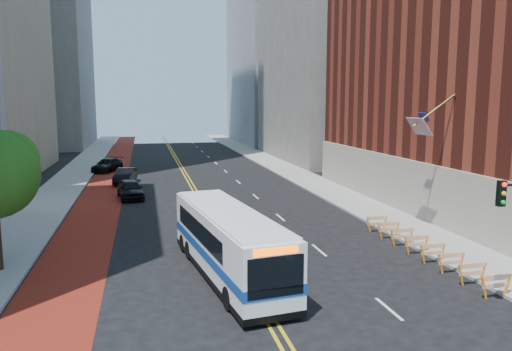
{
  "coord_description": "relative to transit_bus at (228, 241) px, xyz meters",
  "views": [
    {
      "loc": [
        -4.39,
        -19.02,
        8.09
      ],
      "look_at": [
        1.69,
        8.0,
        3.96
      ],
      "focal_mm": 35.0,
      "sensor_mm": 36.0,
      "label": 1
    }
  ],
  "objects": [
    {
      "name": "construction_barriers",
      "position": [
        10.35,
        0.24,
        -0.96
      ],
      "size": [
        1.42,
        10.91,
        1.0
      ],
      "color": "orange",
      "rests_on": "ground"
    },
    {
      "name": "bus_lane_paint",
      "position": [
        -7.35,
        26.82,
        -1.63
      ],
      "size": [
        3.6,
        140.0,
        0.01
      ],
      "primitive_type": "cube",
      "color": "maroon",
      "rests_on": "ground"
    },
    {
      "name": "center_line_inner",
      "position": [
        0.57,
        26.82,
        -1.64
      ],
      "size": [
        0.14,
        140.0,
        0.01
      ],
      "primitive_type": "cube",
      "color": "gold",
      "rests_on": "ground"
    },
    {
      "name": "center_line_outer",
      "position": [
        0.93,
        26.82,
        -1.64
      ],
      "size": [
        0.14,
        140.0,
        0.01
      ],
      "primitive_type": "cube",
      "color": "gold",
      "rests_on": "ground"
    },
    {
      "name": "transit_bus",
      "position": [
        0.0,
        0.0,
        0.0
      ],
      "size": [
        4.02,
        11.66,
        3.14
      ],
      "rotation": [
        0.0,
        0.0,
        0.14
      ],
      "color": "white",
      "rests_on": "ground"
    },
    {
      "name": "ground",
      "position": [
        0.75,
        -3.18,
        -1.64
      ],
      "size": [
        160.0,
        160.0,
        0.0
      ],
      "primitive_type": "plane",
      "color": "black",
      "rests_on": "ground"
    },
    {
      "name": "midrise_right_far",
      "position": [
        24.75,
        74.82,
        25.86
      ],
      "size": [
        20.0,
        28.0,
        55.0
      ],
      "primitive_type": "cube",
      "color": "gray",
      "rests_on": "ground"
    },
    {
      "name": "midrise_right_near",
      "position": [
        23.75,
        44.82,
        18.36
      ],
      "size": [
        18.0,
        26.0,
        40.0
      ],
      "primitive_type": "cube",
      "color": "slate",
      "rests_on": "ground"
    },
    {
      "name": "sidewalk_left",
      "position": [
        -11.25,
        26.82,
        -1.56
      ],
      "size": [
        4.0,
        140.0,
        0.15
      ],
      "primitive_type": "cube",
      "color": "gray",
      "rests_on": "ground"
    },
    {
      "name": "lane_dashes",
      "position": [
        5.55,
        34.82,
        -1.63
      ],
      "size": [
        0.14,
        98.2,
        0.01
      ],
      "color": "silver",
      "rests_on": "ground"
    },
    {
      "name": "car_a",
      "position": [
        -4.91,
        20.25,
        -0.84
      ],
      "size": [
        2.53,
        4.91,
        1.6
      ],
      "primitive_type": "imported",
      "rotation": [
        0.0,
        0.0,
        0.14
      ],
      "color": "black",
      "rests_on": "ground"
    },
    {
      "name": "car_b",
      "position": [
        -5.57,
        28.25,
        -0.87
      ],
      "size": [
        2.33,
        4.84,
        1.53
      ],
      "primitive_type": "imported",
      "rotation": [
        0.0,
        0.0,
        -0.16
      ],
      "color": "black",
      "rests_on": "ground"
    },
    {
      "name": "car_c",
      "position": [
        -7.88,
        37.72,
        -0.89
      ],
      "size": [
        3.88,
        5.57,
        1.5
      ],
      "primitive_type": "imported",
      "rotation": [
        0.0,
        0.0,
        -0.38
      ],
      "color": "black",
      "rests_on": "ground"
    },
    {
      "name": "sidewalk_right",
      "position": [
        12.75,
        26.82,
        -1.56
      ],
      "size": [
        4.0,
        140.0,
        0.15
      ],
      "primitive_type": "cube",
      "color": "gray",
      "rests_on": "ground"
    }
  ]
}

